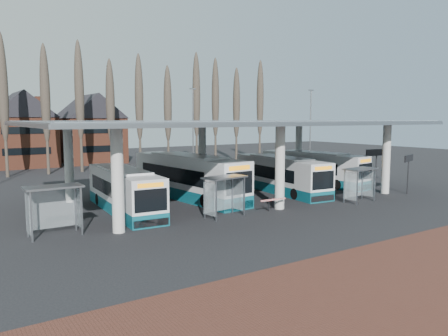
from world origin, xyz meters
TOP-DOWN VIEW (x-y plane):
  - ground at (0.00, 0.00)m, footprint 140.00×140.00m
  - station_canopy at (0.00, 8.00)m, footprint 32.00×16.00m
  - poplar_row at (0.00, 33.00)m, footprint 45.10×1.10m
  - lamp_post_b at (6.00, 26.00)m, footprint 0.80×0.16m
  - lamp_post_c at (20.00, 20.00)m, footprint 0.80×0.16m
  - bus_0 at (-9.70, 7.86)m, footprint 3.04×11.07m
  - bus_1 at (-3.44, 9.99)m, footprint 3.95×13.11m
  - bus_2 at (4.85, 8.16)m, footprint 3.46×11.55m
  - bus_3 at (10.68, 10.03)m, footprint 4.02×11.81m
  - shelter_0 at (-15.24, 3.82)m, footprint 3.06×1.56m
  - shelter_1 at (-4.79, 2.62)m, footprint 3.12×1.91m
  - shelter_2 at (6.96, 1.25)m, footprint 3.00×1.76m
  - info_sign_0 at (13.40, 1.27)m, footprint 2.19×0.86m
  - info_sign_1 at (14.01, 5.05)m, footprint 2.43×0.56m
  - barrier at (-1.16, 1.91)m, footprint 2.09×0.60m

SIDE VIEW (x-z plane):
  - ground at x=0.00m, z-range 0.00..0.00m
  - barrier at x=-1.16m, z-range 0.29..1.33m
  - bus_0 at x=-9.70m, z-range -0.09..2.95m
  - bus_2 at x=4.85m, z-range -0.09..3.07m
  - bus_3 at x=10.68m, z-range -0.09..3.13m
  - bus_1 at x=-3.44m, z-range -0.10..3.48m
  - shelter_2 at x=6.96m, z-range 0.60..3.25m
  - shelter_1 at x=-4.79m, z-range 0.62..3.33m
  - shelter_0 at x=-15.24m, z-range 0.64..3.46m
  - info_sign_0 at x=13.40m, z-range 1.15..4.53m
  - info_sign_1 at x=14.01m, z-range 1.23..4.87m
  - lamp_post_b at x=6.00m, z-range 0.25..10.42m
  - lamp_post_c at x=20.00m, z-range 0.25..10.42m
  - station_canopy at x=0.00m, z-range 2.51..8.85m
  - poplar_row at x=0.00m, z-range 1.53..16.03m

